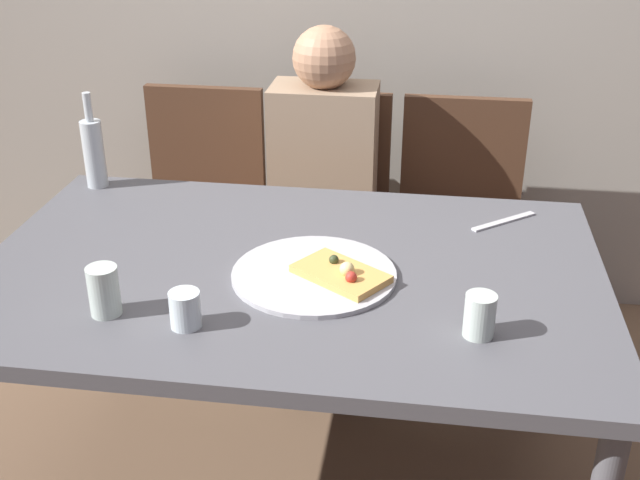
% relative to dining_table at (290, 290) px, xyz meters
% --- Properties ---
extents(dining_table, '(1.55, 1.01, 0.74)m').
position_rel_dining_table_xyz_m(dining_table, '(0.00, 0.00, 0.00)').
color(dining_table, '#4C4C51').
rests_on(dining_table, ground_plane).
extents(pizza_tray, '(0.40, 0.40, 0.01)m').
position_rel_dining_table_xyz_m(pizza_tray, '(0.07, -0.05, 0.08)').
color(pizza_tray, '#ADADB2').
rests_on(pizza_tray, dining_table).
extents(pizza_slice_last, '(0.25, 0.23, 0.05)m').
position_rel_dining_table_xyz_m(pizza_slice_last, '(0.14, -0.06, 0.10)').
color(pizza_slice_last, tan).
rests_on(pizza_slice_last, pizza_tray).
extents(wine_bottle, '(0.06, 0.06, 0.29)m').
position_rel_dining_table_xyz_m(wine_bottle, '(-0.68, 0.43, 0.18)').
color(wine_bottle, '#B2BCC1').
rests_on(wine_bottle, dining_table).
extents(tumbler_near, '(0.07, 0.07, 0.10)m').
position_rel_dining_table_xyz_m(tumbler_near, '(0.45, -0.25, 0.12)').
color(tumbler_near, '#B7C6BC').
rests_on(tumbler_near, dining_table).
extents(tumbler_far, '(0.07, 0.07, 0.12)m').
position_rel_dining_table_xyz_m(tumbler_far, '(-0.36, -0.28, 0.13)').
color(tumbler_far, '#B7C6BC').
rests_on(tumbler_far, dining_table).
extents(wine_glass, '(0.07, 0.07, 0.08)m').
position_rel_dining_table_xyz_m(wine_glass, '(-0.17, -0.31, 0.11)').
color(wine_glass, silver).
rests_on(wine_glass, dining_table).
extents(table_knife, '(0.18, 0.16, 0.01)m').
position_rel_dining_table_xyz_m(table_knife, '(0.55, 0.34, 0.07)').
color(table_knife, '#B7B7BC').
rests_on(table_knife, dining_table).
extents(chair_left, '(0.44, 0.44, 0.90)m').
position_rel_dining_table_xyz_m(chair_left, '(-0.51, 0.91, -0.16)').
color(chair_left, '#472D1E').
rests_on(chair_left, ground_plane).
extents(chair_middle, '(0.44, 0.44, 0.90)m').
position_rel_dining_table_xyz_m(chair_middle, '(-0.03, 0.91, -0.16)').
color(chair_middle, '#472D1E').
rests_on(chair_middle, ground_plane).
extents(chair_right, '(0.44, 0.44, 0.90)m').
position_rel_dining_table_xyz_m(chair_right, '(0.45, 0.91, -0.16)').
color(chair_right, '#472D1E').
rests_on(chair_right, ground_plane).
extents(guest_in_sweater, '(0.36, 0.56, 1.17)m').
position_rel_dining_table_xyz_m(guest_in_sweater, '(-0.03, 0.75, -0.03)').
color(guest_in_sweater, '#937A60').
rests_on(guest_in_sweater, ground_plane).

